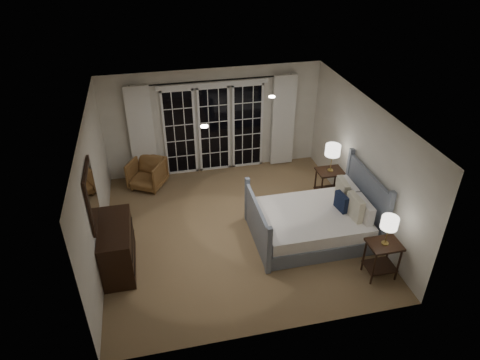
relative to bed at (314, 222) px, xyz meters
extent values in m
plane|color=#916E4E|center=(-1.42, 0.48, -0.32)|extent=(5.00, 5.00, 0.00)
plane|color=white|center=(-1.42, 0.48, 2.18)|extent=(5.00, 5.00, 0.00)
cube|color=silver|center=(-3.92, 0.48, 0.93)|extent=(0.02, 5.00, 2.50)
cube|color=silver|center=(1.08, 0.48, 0.93)|extent=(0.02, 5.00, 2.50)
cube|color=silver|center=(-1.42, 2.98, 0.93)|extent=(5.00, 0.02, 2.50)
cube|color=silver|center=(-1.42, -2.02, 0.93)|extent=(5.00, 0.02, 2.50)
cube|color=black|center=(-2.22, 2.95, 0.73)|extent=(0.66, 0.02, 2.02)
cube|color=black|center=(-1.42, 2.95, 0.73)|extent=(0.66, 0.02, 2.02)
cube|color=black|center=(-0.62, 2.95, 0.73)|extent=(0.66, 0.02, 2.02)
cube|color=white|center=(-1.42, 2.94, 1.83)|extent=(2.50, 0.04, 0.10)
cylinder|color=black|center=(-1.42, 2.88, 1.93)|extent=(3.50, 0.03, 0.03)
cube|color=white|center=(-3.07, 2.86, 0.83)|extent=(0.55, 0.10, 2.25)
cube|color=white|center=(0.23, 2.86, 0.83)|extent=(0.55, 0.10, 2.25)
cylinder|color=white|center=(-0.62, 1.08, 2.17)|extent=(0.12, 0.12, 0.01)
cylinder|color=white|center=(-2.02, 0.08, 2.17)|extent=(0.12, 0.12, 0.01)
cube|color=slate|center=(-0.07, 0.00, -0.18)|extent=(2.02, 1.57, 0.30)
cube|color=white|center=(-0.07, 0.00, 0.09)|extent=(1.96, 1.51, 0.25)
cube|color=slate|center=(1.00, 0.00, 0.31)|extent=(0.06, 1.57, 1.28)
cube|color=slate|center=(-1.14, 0.00, 0.12)|extent=(0.06, 1.57, 0.89)
cube|color=white|center=(0.80, -0.32, 0.40)|extent=(0.14, 0.60, 0.36)
cube|color=white|center=(0.80, 0.32, 0.40)|extent=(0.14, 0.60, 0.36)
cube|color=beige|center=(0.64, -0.28, 0.44)|extent=(0.16, 0.46, 0.45)
cube|color=beige|center=(0.64, 0.28, 0.44)|extent=(0.16, 0.46, 0.45)
cube|color=#121B33|center=(0.50, 0.00, 0.39)|extent=(0.15, 0.35, 0.34)
cube|color=black|center=(0.72, -1.26, 0.35)|extent=(0.54, 0.43, 0.04)
cube|color=black|center=(0.72, -1.26, -0.13)|extent=(0.50, 0.39, 0.03)
cylinder|color=black|center=(0.49, -1.43, 0.01)|extent=(0.04, 0.04, 0.67)
cylinder|color=black|center=(0.94, -1.43, 0.01)|extent=(0.04, 0.04, 0.67)
cylinder|color=black|center=(0.49, -1.09, 0.01)|extent=(0.04, 0.04, 0.67)
cylinder|color=black|center=(0.94, -1.09, 0.01)|extent=(0.04, 0.04, 0.67)
cube|color=black|center=(0.76, 1.14, 0.37)|extent=(0.55, 0.44, 0.04)
cube|color=black|center=(0.76, 1.14, -0.13)|extent=(0.50, 0.39, 0.03)
cylinder|color=black|center=(0.53, 0.96, 0.01)|extent=(0.04, 0.04, 0.68)
cylinder|color=black|center=(0.99, 0.96, 0.01)|extent=(0.04, 0.04, 0.68)
cylinder|color=black|center=(0.53, 1.31, 0.01)|extent=(0.04, 0.04, 0.68)
cylinder|color=black|center=(0.99, 1.31, 0.01)|extent=(0.04, 0.04, 0.68)
cylinder|color=#A98D43|center=(0.72, -1.26, 0.38)|extent=(0.12, 0.12, 0.02)
cylinder|color=#A98D43|center=(0.72, -1.26, 0.55)|extent=(0.02, 0.02, 0.31)
cylinder|color=white|center=(0.72, -1.26, 0.81)|extent=(0.28, 0.28, 0.20)
cylinder|color=#A98D43|center=(0.76, 1.14, 0.40)|extent=(0.12, 0.12, 0.02)
cylinder|color=#A98D43|center=(0.76, 1.14, 0.58)|extent=(0.02, 0.02, 0.35)
cylinder|color=white|center=(0.76, 1.14, 0.87)|extent=(0.31, 0.31, 0.23)
imported|color=brown|center=(-3.05, 2.50, 0.01)|extent=(0.98, 0.99, 0.67)
cube|color=black|center=(-3.65, -0.07, 0.12)|extent=(0.52, 1.26, 0.89)
cube|color=black|center=(-3.38, -0.07, -0.03)|extent=(0.01, 1.24, 0.01)
cube|color=black|center=(-3.38, -0.07, 0.26)|extent=(0.01, 1.24, 0.01)
cube|color=black|center=(-3.89, -0.07, 1.23)|extent=(0.04, 0.85, 1.00)
cube|color=white|center=(-3.86, -0.07, 1.23)|extent=(0.01, 0.73, 0.88)
camera|label=1|loc=(-2.81, -6.04, 5.01)|focal=32.00mm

